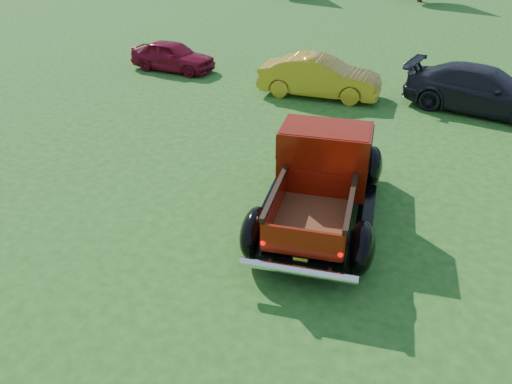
# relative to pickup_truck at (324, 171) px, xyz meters

# --- Properties ---
(ground) EXTENTS (120.00, 120.00, 0.00)m
(ground) POSITION_rel_pickup_truck_xyz_m (-0.75, -1.57, -0.92)
(ground) COLOR #225518
(ground) RESTS_ON ground
(pickup_truck) EXTENTS (3.37, 5.51, 1.93)m
(pickup_truck) POSITION_rel_pickup_truck_xyz_m (0.00, 0.00, 0.00)
(pickup_truck) COLOR black
(pickup_truck) RESTS_ON ground
(show_car_red) EXTENTS (3.54, 1.53, 1.19)m
(show_car_red) POSITION_rel_pickup_truck_xyz_m (-9.25, 7.39, -0.32)
(show_car_red) COLOR maroon
(show_car_red) RESTS_ON ground
(show_car_yellow) EXTENTS (4.38, 2.08, 1.39)m
(show_car_yellow) POSITION_rel_pickup_truck_xyz_m (-2.79, 7.11, -0.22)
(show_car_yellow) COLOR gold
(show_car_yellow) RESTS_ON ground
(show_car_grey) EXTENTS (5.10, 2.45, 1.43)m
(show_car_grey) POSITION_rel_pickup_truck_xyz_m (2.44, 8.10, -0.20)
(show_car_grey) COLOR black
(show_car_grey) RESTS_ON ground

